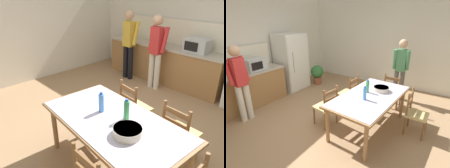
# 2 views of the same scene
# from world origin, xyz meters

# --- Properties ---
(ground_plane) EXTENTS (8.32, 8.32, 0.00)m
(ground_plane) POSITION_xyz_m (0.00, 0.00, 0.00)
(ground_plane) COLOR #9E7A56
(wall_back) EXTENTS (6.52, 0.12, 2.90)m
(wall_back) POSITION_xyz_m (0.00, 2.66, 1.45)
(wall_back) COLOR silver
(wall_back) RESTS_ON ground
(wall_right) EXTENTS (0.12, 5.20, 2.90)m
(wall_right) POSITION_xyz_m (3.26, 0.00, 1.45)
(wall_right) COLOR silver
(wall_right) RESTS_ON ground
(refrigerator) EXTENTS (0.87, 0.73, 1.76)m
(refrigerator) POSITION_xyz_m (1.21, 2.19, 0.88)
(refrigerator) COLOR silver
(refrigerator) RESTS_ON ground
(microwave) EXTENTS (0.50, 0.39, 0.30)m
(microwave) POSITION_xyz_m (-0.03, 2.21, 1.08)
(microwave) COLOR #B2B7BC
(microwave) RESTS_ON kitchen_counter
(dining_table) EXTENTS (1.98, 1.15, 0.77)m
(dining_table) POSITION_xyz_m (0.46, -0.81, 0.69)
(dining_table) COLOR olive
(dining_table) RESTS_ON ground
(bottle_near_centre) EXTENTS (0.07, 0.07, 0.27)m
(bottle_near_centre) POSITION_xyz_m (0.23, -0.79, 0.90)
(bottle_near_centre) COLOR #4C8ED6
(bottle_near_centre) RESTS_ON dining_table
(bottle_off_centre) EXTENTS (0.07, 0.07, 0.27)m
(bottle_off_centre) POSITION_xyz_m (0.57, -0.70, 0.90)
(bottle_off_centre) COLOR green
(bottle_off_centre) RESTS_ON dining_table
(serving_bowl) EXTENTS (0.32, 0.32, 0.09)m
(serving_bowl) POSITION_xyz_m (0.79, -0.92, 0.82)
(serving_bowl) COLOR beige
(serving_bowl) RESTS_ON dining_table
(chair_side_far_left) EXTENTS (0.48, 0.46, 0.91)m
(chair_side_far_left) POSITION_xyz_m (0.10, 0.01, 0.44)
(chair_side_far_left) COLOR brown
(chair_side_far_left) RESTS_ON ground
(chair_head_end) EXTENTS (0.40, 0.42, 0.91)m
(chair_head_end) POSITION_xyz_m (1.70, -0.92, 0.44)
(chair_head_end) COLOR brown
(chair_head_end) RESTS_ON ground
(chair_side_far_right) EXTENTS (0.45, 0.43, 0.91)m
(chair_side_far_right) POSITION_xyz_m (0.96, -0.06, 0.44)
(chair_side_far_right) COLOR brown
(chair_side_far_right) RESTS_ON ground
(chair_side_near_right) EXTENTS (0.42, 0.40, 0.91)m
(chair_side_near_right) POSITION_xyz_m (0.82, -1.64, 0.44)
(chair_side_near_right) COLOR brown
(chair_side_near_right) RESTS_ON ground
(person_at_counter) EXTENTS (0.43, 0.30, 1.71)m
(person_at_counter) POSITION_xyz_m (-0.73, 1.69, 0.96)
(person_at_counter) COLOR silver
(person_at_counter) RESTS_ON ground
(person_by_table) EXTENTS (0.32, 0.45, 1.69)m
(person_by_table) POSITION_xyz_m (2.26, -0.92, 0.95)
(person_by_table) COLOR #4C4C4C
(person_by_table) RESTS_ON ground
(potted_plant) EXTENTS (0.44, 0.44, 0.67)m
(potted_plant) POSITION_xyz_m (1.93, 1.76, 0.39)
(potted_plant) COLOR brown
(potted_plant) RESTS_ON ground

